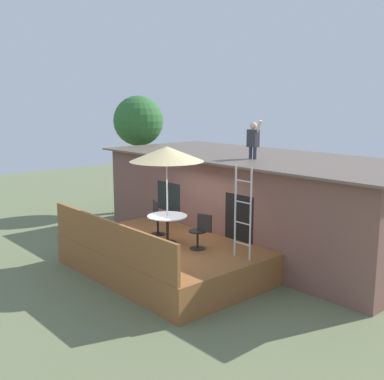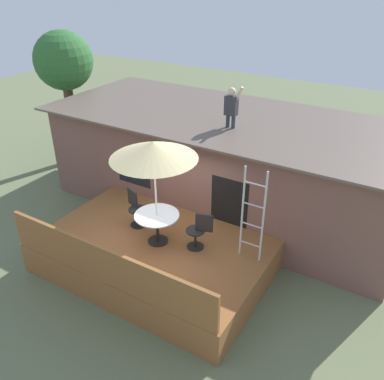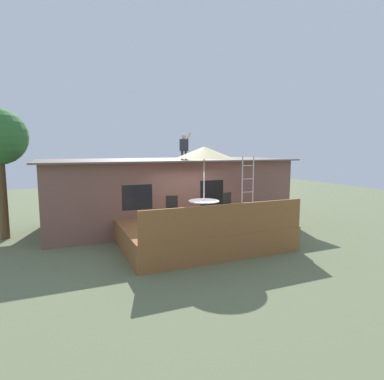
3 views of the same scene
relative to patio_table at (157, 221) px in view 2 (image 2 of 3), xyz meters
name	(u,v)px [view 2 (image 2 of 3)]	position (x,y,z in m)	size (l,w,h in m)	color
ground_plane	(156,267)	(-0.07, -0.04, -1.39)	(40.00, 40.00, 0.00)	#66704C
house	(225,162)	(-0.07, 3.56, 0.04)	(10.50, 4.50, 2.83)	brown
deck	(155,254)	(-0.07, -0.04, -0.99)	(5.30, 3.47, 0.80)	brown
deck_railing	(105,266)	(-0.07, -1.72, -0.14)	(5.20, 0.08, 0.90)	brown
patio_table	(157,221)	(0.00, 0.00, 0.00)	(1.04, 1.04, 0.74)	black
patio_umbrella	(154,150)	(0.00, 0.00, 1.76)	(1.90, 1.90, 2.54)	silver
step_ladder	(253,215)	(2.09, 0.58, 0.51)	(0.52, 0.04, 2.20)	silver
person_figure	(232,105)	(0.42, 2.82, 2.06)	(0.47, 0.20, 1.11)	#33384C
patio_chair_left	(136,208)	(-0.89, 0.34, -0.13)	(0.60, 0.44, 0.92)	black
patio_chair_right	(199,231)	(0.94, 0.29, -0.13)	(0.61, 0.44, 0.92)	black
backyard_tree	(64,63)	(-6.36, 3.62, 2.22)	(2.00, 2.00, 4.70)	brown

